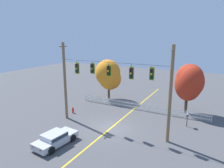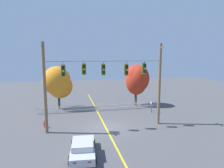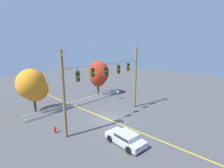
{
  "view_description": "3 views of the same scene",
  "coord_description": "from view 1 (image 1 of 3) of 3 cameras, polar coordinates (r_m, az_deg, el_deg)",
  "views": [
    {
      "loc": [
        9.26,
        -17.11,
        9.32
      ],
      "look_at": [
        0.03,
        0.22,
        4.65
      ],
      "focal_mm": 32.72,
      "sensor_mm": 36.0,
      "label": 1
    },
    {
      "loc": [
        -3.56,
        -18.85,
        7.36
      ],
      "look_at": [
        0.61,
        -0.16,
        4.57
      ],
      "focal_mm": 31.22,
      "sensor_mm": 36.0,
      "label": 2
    },
    {
      "loc": [
        -14.41,
        -14.3,
        9.3
      ],
      "look_at": [
        0.61,
        -0.3,
        4.39
      ],
      "focal_mm": 28.37,
      "sensor_mm": 36.0,
      "label": 3
    }
  ],
  "objects": [
    {
      "name": "roadside_mailbox",
      "position": [
        22.9,
        20.33,
        -8.43
      ],
      "size": [
        0.25,
        0.44,
        1.41
      ],
      "color": "brown",
      "rests_on": "ground"
    },
    {
      "name": "autumn_maple_mid",
      "position": [
        25.97,
        20.82,
        0.67
      ],
      "size": [
        3.41,
        3.39,
        6.08
      ],
      "color": "#473828",
      "rests_on": "ground"
    },
    {
      "name": "autumn_maple_near_fence",
      "position": [
        30.03,
        -0.94,
        2.46
      ],
      "size": [
        4.01,
        3.53,
        5.94
      ],
      "color": "#473828",
      "rests_on": "ground"
    },
    {
      "name": "traffic_signal_eastbound_side",
      "position": [
        21.95,
        -9.76,
        4.32
      ],
      "size": [
        0.43,
        0.38,
        1.5
      ],
      "color": "black"
    },
    {
      "name": "traffic_signal_northbound_secondary",
      "position": [
        18.84,
        5.39,
        3.02
      ],
      "size": [
        0.43,
        0.38,
        1.48
      ],
      "color": "black"
    },
    {
      "name": "lane_centerline_stripe",
      "position": [
        21.57,
        -0.36,
        -12.22
      ],
      "size": [
        0.16,
        36.0,
        0.01
      ],
      "primitive_type": "cube",
      "color": "gold",
      "rests_on": "ground"
    },
    {
      "name": "parked_car",
      "position": [
        19.04,
        -15.57,
        -14.41
      ],
      "size": [
        2.18,
        4.1,
        1.15
      ],
      "color": "#B7BABF",
      "rests_on": "ground"
    },
    {
      "name": "white_picket_fence",
      "position": [
        26.52,
        7.63,
        -6.19
      ],
      "size": [
        16.87,
        0.06,
        0.99
      ],
      "color": "silver",
      "rests_on": "ground"
    },
    {
      "name": "ground",
      "position": [
        21.57,
        -0.36,
        -12.23
      ],
      "size": [
        80.0,
        80.0,
        0.0
      ],
      "primitive_type": "plane",
      "color": "#4C4C4F"
    },
    {
      "name": "traffic_signal_westbound_side",
      "position": [
        19.84,
        -0.91,
        3.74
      ],
      "size": [
        0.43,
        0.38,
        1.42
      ],
      "color": "black"
    },
    {
      "name": "traffic_signal_northbound_primary",
      "position": [
        18.18,
        11.01,
        2.79
      ],
      "size": [
        0.43,
        0.38,
        1.37
      ],
      "color": "black"
    },
    {
      "name": "signal_support_span",
      "position": [
        20.07,
        -0.38,
        -0.87
      ],
      "size": [
        11.89,
        1.1,
        8.64
      ],
      "color": "brown",
      "rests_on": "ground"
    },
    {
      "name": "traffic_signal_southbound_primary",
      "position": [
        20.81,
        -5.53,
        4.34
      ],
      "size": [
        0.43,
        0.38,
        1.32
      ],
      "color": "black"
    },
    {
      "name": "fire_hydrant",
      "position": [
        25.8,
        -10.86,
        -7.18
      ],
      "size": [
        0.38,
        0.22,
        0.75
      ],
      "color": "red",
      "rests_on": "ground"
    }
  ]
}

